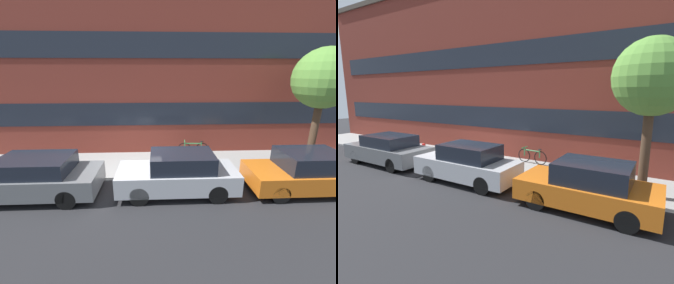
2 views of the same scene
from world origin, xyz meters
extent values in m
plane|color=#232326|center=(0.00, 0.00, 0.00)|extent=(56.00, 56.00, 0.00)
cube|color=gray|center=(0.00, 1.44, 0.05)|extent=(28.00, 2.89, 0.10)
cube|color=maroon|center=(0.00, 3.34, 4.73)|extent=(28.00, 0.90, 9.46)
cube|color=#1E232D|center=(0.00, 2.87, 2.08)|extent=(25.76, 0.04, 1.10)
cube|color=#1E232D|center=(0.00, 2.87, 5.20)|extent=(25.76, 0.04, 1.10)
cube|color=slate|center=(-3.12, -1.05, 0.57)|extent=(4.42, 1.80, 0.67)
cube|color=black|center=(-2.95, -1.05, 1.16)|extent=(2.30, 1.58, 0.51)
cylinder|color=black|center=(-4.49, -1.86, 0.31)|extent=(0.63, 0.18, 0.63)
cylinder|color=black|center=(-4.49, -0.24, 0.31)|extent=(0.63, 0.18, 0.63)
cylinder|color=black|center=(-1.75, -1.86, 0.31)|extent=(0.63, 0.18, 0.63)
cylinder|color=black|center=(-1.75, -0.24, 0.31)|extent=(0.63, 0.18, 0.63)
cube|color=#B2B5BA|center=(1.74, -1.05, 0.58)|extent=(4.06, 1.63, 0.68)
cube|color=black|center=(1.90, -1.05, 1.20)|extent=(2.11, 1.44, 0.56)
cylinder|color=black|center=(0.48, -1.78, 0.32)|extent=(0.63, 0.18, 0.63)
cylinder|color=black|center=(0.48, -0.32, 0.32)|extent=(0.63, 0.18, 0.63)
cylinder|color=black|center=(3.00, -1.78, 0.32)|extent=(0.63, 0.18, 0.63)
cylinder|color=black|center=(3.00, -0.32, 0.32)|extent=(0.63, 0.18, 0.63)
cube|color=#D16619|center=(6.24, -1.05, 0.53)|extent=(3.93, 1.81, 0.62)
cube|color=black|center=(6.40, -1.05, 1.14)|extent=(2.05, 1.59, 0.59)
cylinder|color=black|center=(5.02, -1.86, 0.30)|extent=(0.59, 0.18, 0.59)
cylinder|color=black|center=(5.02, -0.24, 0.30)|extent=(0.59, 0.18, 0.59)
cylinder|color=black|center=(7.46, -1.86, 0.30)|extent=(0.59, 0.18, 0.59)
cylinder|color=black|center=(7.46, -0.24, 0.30)|extent=(0.59, 0.18, 0.59)
cylinder|color=red|center=(-2.54, 0.60, 0.12)|extent=(0.26, 0.26, 0.04)
cylinder|color=red|center=(-2.54, 0.60, 0.40)|extent=(0.18, 0.18, 0.53)
sphere|color=red|center=(-2.54, 0.60, 0.71)|extent=(0.19, 0.19, 0.19)
cylinder|color=red|center=(-2.70, 0.60, 0.46)|extent=(0.14, 0.07, 0.07)
cylinder|color=red|center=(-2.38, 0.60, 0.46)|extent=(0.14, 0.07, 0.07)
torus|color=black|center=(2.39, 2.36, 0.42)|extent=(0.64, 0.09, 0.64)
torus|color=black|center=(3.27, 2.29, 0.42)|extent=(0.64, 0.09, 0.64)
cylinder|color=#33723F|center=(2.83, 2.33, 0.71)|extent=(0.83, 0.12, 0.06)
cylinder|color=#33723F|center=(3.22, 2.30, 0.60)|extent=(0.06, 0.06, 0.36)
cylinder|color=#33723F|center=(2.41, 2.36, 0.60)|extent=(0.06, 0.06, 0.36)
ellipsoid|color=black|center=(3.22, 2.30, 0.81)|extent=(0.21, 0.10, 0.05)
cylinder|color=#33723F|center=(2.41, 2.36, 0.81)|extent=(0.08, 0.44, 0.05)
cylinder|color=#473323|center=(7.55, 0.64, 1.64)|extent=(0.29, 0.29, 3.09)
sphere|color=#568C38|center=(7.55, 0.64, 3.83)|extent=(2.32, 2.32, 2.32)
camera|label=1|loc=(1.10, -8.05, 4.09)|focal=24.00mm
camera|label=2|loc=(8.06, -8.42, 3.39)|focal=28.00mm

